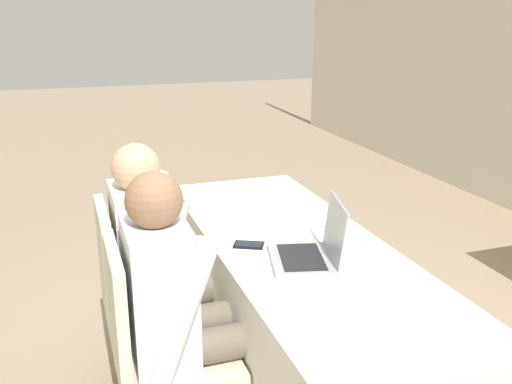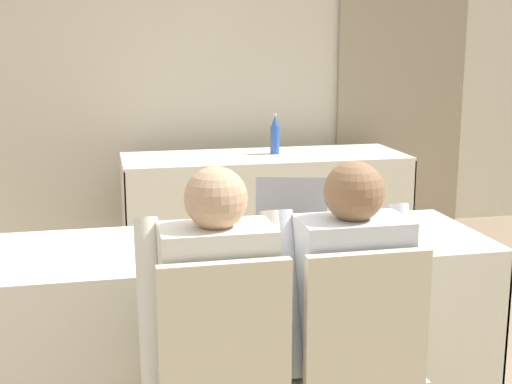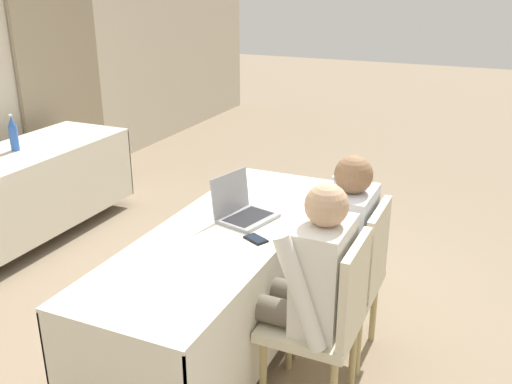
{
  "view_description": "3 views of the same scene",
  "coord_description": "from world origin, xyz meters",
  "px_view_note": "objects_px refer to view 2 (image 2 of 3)",
  "views": [
    {
      "loc": [
        2.07,
        -0.91,
        1.68
      ],
      "look_at": [
        0.0,
        -0.19,
        0.99
      ],
      "focal_mm": 40.0,
      "sensor_mm": 36.0,
      "label": 1
    },
    {
      "loc": [
        -0.57,
        -2.76,
        1.56
      ],
      "look_at": [
        0.0,
        -0.19,
        0.99
      ],
      "focal_mm": 50.0,
      "sensor_mm": 36.0,
      "label": 2
    },
    {
      "loc": [
        -2.49,
        -1.31,
        2.02
      ],
      "look_at": [
        0.0,
        -0.19,
        0.99
      ],
      "focal_mm": 40.0,
      "sensor_mm": 36.0,
      "label": 3
    }
  ],
  "objects_px": {
    "laptop": "(291,230)",
    "cell_phone": "(246,256)",
    "person_checkered_shirt": "(214,312)",
    "chair_near_left": "(219,371)",
    "chair_near_right": "(352,357)",
    "water_bottle": "(275,136)",
    "person_white_shirt": "(343,302)"
  },
  "relations": [
    {
      "from": "chair_near_left",
      "to": "chair_near_right",
      "type": "xyz_separation_m",
      "value": [
        0.45,
        0.0,
        0.0
      ]
    },
    {
      "from": "water_bottle",
      "to": "chair_near_right",
      "type": "distance_m",
      "value": 2.9
    },
    {
      "from": "laptop",
      "to": "person_checkered_shirt",
      "type": "distance_m",
      "value": 0.68
    },
    {
      "from": "cell_phone",
      "to": "person_checkered_shirt",
      "type": "height_order",
      "value": "person_checkered_shirt"
    },
    {
      "from": "laptop",
      "to": "water_bottle",
      "type": "relative_size",
      "value": 1.24
    },
    {
      "from": "chair_near_left",
      "to": "chair_near_right",
      "type": "distance_m",
      "value": 0.45
    },
    {
      "from": "person_checkered_shirt",
      "to": "chair_near_left",
      "type": "bearing_deg",
      "value": 90.0
    },
    {
      "from": "chair_near_right",
      "to": "chair_near_left",
      "type": "bearing_deg",
      "value": 0.0
    },
    {
      "from": "cell_phone",
      "to": "chair_near_right",
      "type": "height_order",
      "value": "chair_near_right"
    },
    {
      "from": "chair_near_left",
      "to": "person_white_shirt",
      "type": "height_order",
      "value": "person_white_shirt"
    },
    {
      "from": "cell_phone",
      "to": "water_bottle",
      "type": "bearing_deg",
      "value": 100.76
    },
    {
      "from": "laptop",
      "to": "chair_near_left",
      "type": "relative_size",
      "value": 0.39
    },
    {
      "from": "laptop",
      "to": "person_white_shirt",
      "type": "height_order",
      "value": "person_white_shirt"
    },
    {
      "from": "cell_phone",
      "to": "person_checkered_shirt",
      "type": "xyz_separation_m",
      "value": [
        -0.19,
        -0.35,
        -0.08
      ]
    },
    {
      "from": "chair_near_left",
      "to": "laptop",
      "type": "bearing_deg",
      "value": -122.95
    },
    {
      "from": "laptop",
      "to": "chair_near_right",
      "type": "xyz_separation_m",
      "value": [
        0.04,
        -0.64,
        -0.28
      ]
    },
    {
      "from": "person_white_shirt",
      "to": "chair_near_right",
      "type": "bearing_deg",
      "value": 90.0
    },
    {
      "from": "laptop",
      "to": "cell_phone",
      "type": "height_order",
      "value": "laptop"
    },
    {
      "from": "water_bottle",
      "to": "chair_near_right",
      "type": "bearing_deg",
      "value": -98.8
    },
    {
      "from": "laptop",
      "to": "cell_phone",
      "type": "distance_m",
      "value": 0.3
    },
    {
      "from": "water_bottle",
      "to": "person_white_shirt",
      "type": "distance_m",
      "value": 2.78
    },
    {
      "from": "chair_near_right",
      "to": "person_white_shirt",
      "type": "relative_size",
      "value": 0.78
    },
    {
      "from": "water_bottle",
      "to": "chair_near_left",
      "type": "bearing_deg",
      "value": -107.44
    },
    {
      "from": "cell_phone",
      "to": "chair_near_right",
      "type": "relative_size",
      "value": 0.16
    },
    {
      "from": "laptop",
      "to": "person_white_shirt",
      "type": "xyz_separation_m",
      "value": [
        0.04,
        -0.53,
        -0.12
      ]
    },
    {
      "from": "person_white_shirt",
      "to": "water_bottle",
      "type": "bearing_deg",
      "value": -99.13
    },
    {
      "from": "water_bottle",
      "to": "cell_phone",
      "type": "bearing_deg",
      "value": -106.5
    },
    {
      "from": "person_checkered_shirt",
      "to": "chair_near_right",
      "type": "bearing_deg",
      "value": 167.1
    },
    {
      "from": "water_bottle",
      "to": "chair_near_left",
      "type": "height_order",
      "value": "water_bottle"
    },
    {
      "from": "chair_near_left",
      "to": "person_white_shirt",
      "type": "distance_m",
      "value": 0.49
    },
    {
      "from": "chair_near_left",
      "to": "chair_near_right",
      "type": "relative_size",
      "value": 1.0
    },
    {
      "from": "water_bottle",
      "to": "person_checkered_shirt",
      "type": "distance_m",
      "value": 2.89
    }
  ]
}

